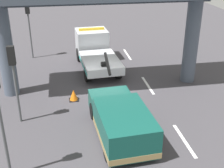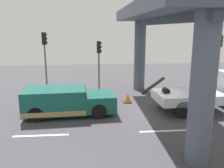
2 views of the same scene
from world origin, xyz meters
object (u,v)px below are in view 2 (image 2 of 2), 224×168
Objects in this scene: traffic_light_far at (99,55)px; traffic_light_mid at (219,51)px; tow_truck_white at (218,91)px; towed_van_green at (65,101)px; traffic_light_near at (45,50)px; traffic_cone_orange at (128,98)px.

traffic_light_far is 9.50m from traffic_light_mid.
tow_truck_white is at bearing -33.61° from traffic_light_far.
tow_truck_white is at bearing -117.38° from traffic_light_mid.
towed_van_green is (-9.20, -0.05, -0.42)m from tow_truck_white.
traffic_light_mid is (13.50, 0.00, -0.17)m from traffic_light_near.
tow_truck_white is 1.58× the size of traffic_light_near.
tow_truck_white is at bearing -23.00° from traffic_light_near.
tow_truck_white is 1.66× the size of traffic_light_mid.
towed_van_green reaches higher than traffic_cone_orange.
traffic_light_far is at bearing 65.76° from towed_van_green.
towed_van_green is 4.44m from traffic_cone_orange.
traffic_light_far is (-7.07, 4.70, 1.71)m from tow_truck_white.
traffic_light_near is at bearing 180.00° from traffic_light_far.
traffic_light_far reaches higher than tow_truck_white.
traffic_light_near is at bearing -180.00° from traffic_light_mid.
traffic_light_near reaches higher than towed_van_green.
traffic_light_mid is at bearing 62.62° from tow_truck_white.
traffic_light_far is (4.00, 0.00, -0.45)m from traffic_light_near.
towed_van_green is 1.15× the size of traffic_light_near.
towed_van_green is at bearing -114.24° from traffic_light_far.
traffic_light_far is 0.91× the size of traffic_light_mid.
traffic_light_near is 13.50m from traffic_light_mid.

